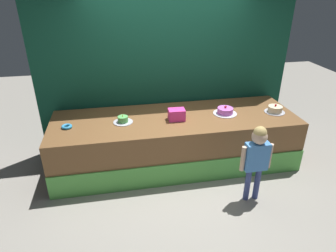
% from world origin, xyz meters
% --- Properties ---
extents(ground_plane, '(12.00, 12.00, 0.00)m').
position_xyz_m(ground_plane, '(0.00, 0.00, 0.00)').
color(ground_plane, gray).
extents(stage_platform, '(3.63, 1.18, 0.78)m').
position_xyz_m(stage_platform, '(0.00, 0.58, 0.39)').
color(stage_platform, brown).
rests_on(stage_platform, ground_plane).
extents(curtain_backdrop, '(4.09, 0.08, 2.98)m').
position_xyz_m(curtain_backdrop, '(0.00, 1.26, 1.49)').
color(curtain_backdrop, '#144C38').
rests_on(curtain_backdrop, ground_plane).
extents(child_figure, '(0.41, 0.19, 1.06)m').
position_xyz_m(child_figure, '(0.80, -0.47, 0.69)').
color(child_figure, '#3F4C8C').
rests_on(child_figure, ground_plane).
extents(pink_box, '(0.24, 0.18, 0.16)m').
position_xyz_m(pink_box, '(0.00, 0.49, 0.86)').
color(pink_box, '#F73CA1').
rests_on(pink_box, stage_platform).
extents(donut, '(0.15, 0.15, 0.04)m').
position_xyz_m(donut, '(-1.54, 0.52, 0.80)').
color(donut, '#3399D8').
rests_on(donut, stage_platform).
extents(cake_left, '(0.28, 0.28, 0.13)m').
position_xyz_m(cake_left, '(-0.77, 0.55, 0.82)').
color(cake_left, silver).
rests_on(cake_left, stage_platform).
extents(cake_center, '(0.36, 0.36, 0.13)m').
position_xyz_m(cake_center, '(0.77, 0.57, 0.82)').
color(cake_center, silver).
rests_on(cake_center, stage_platform).
extents(cake_right, '(0.31, 0.31, 0.13)m').
position_xyz_m(cake_right, '(1.54, 0.48, 0.83)').
color(cake_right, silver).
rests_on(cake_right, stage_platform).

